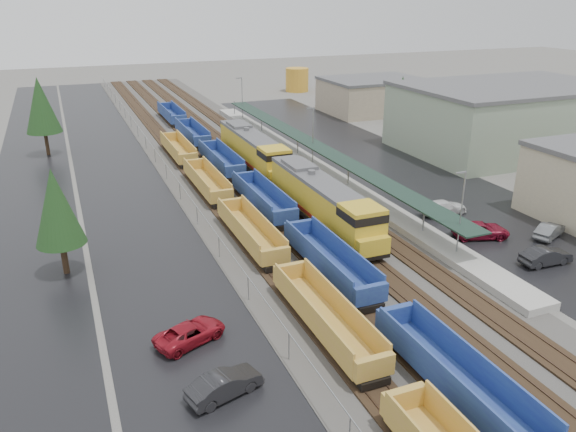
# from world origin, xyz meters

# --- Properties ---
(ballast_strip) EXTENTS (20.00, 160.00, 0.08)m
(ballast_strip) POSITION_xyz_m (0.00, 60.00, 0.04)
(ballast_strip) COLOR #302D2B
(ballast_strip) RESTS_ON ground
(trackbed) EXTENTS (14.60, 160.00, 0.22)m
(trackbed) POSITION_xyz_m (-0.00, 60.00, 0.16)
(trackbed) COLOR black
(trackbed) RESTS_ON ground
(west_parking_lot) EXTENTS (10.00, 160.00, 0.02)m
(west_parking_lot) POSITION_xyz_m (-15.00, 60.00, 0.01)
(west_parking_lot) COLOR black
(west_parking_lot) RESTS_ON ground
(west_road) EXTENTS (9.00, 160.00, 0.02)m
(west_road) POSITION_xyz_m (-25.00, 60.00, 0.01)
(west_road) COLOR black
(west_road) RESTS_ON ground
(east_commuter_lot) EXTENTS (16.00, 100.00, 0.02)m
(east_commuter_lot) POSITION_xyz_m (19.00, 50.00, 0.01)
(east_commuter_lot) COLOR black
(east_commuter_lot) RESTS_ON ground
(station_platform) EXTENTS (3.00, 80.00, 8.00)m
(station_platform) POSITION_xyz_m (9.50, 50.01, 0.73)
(station_platform) COLOR #9E9B93
(station_platform) RESTS_ON ground
(chainlink_fence) EXTENTS (0.08, 160.04, 2.02)m
(chainlink_fence) POSITION_xyz_m (-9.50, 58.44, 1.61)
(chainlink_fence) COLOR gray
(chainlink_fence) RESTS_ON ground
(industrial_buildings) EXTENTS (32.52, 75.30, 9.50)m
(industrial_buildings) POSITION_xyz_m (37.76, 45.85, 4.25)
(industrial_buildings) COLOR #BCB090
(industrial_buildings) RESTS_ON ground
(distant_hills) EXTENTS (301.00, 140.00, 25.20)m
(distant_hills) POSITION_xyz_m (44.79, 210.68, 0.00)
(distant_hills) COLOR #55644E
(distant_hills) RESTS_ON ground
(tree_west_near) EXTENTS (3.96, 3.96, 9.00)m
(tree_west_near) POSITION_xyz_m (-22.00, 30.00, 5.82)
(tree_west_near) COLOR #332316
(tree_west_near) RESTS_ON ground
(tree_west_far) EXTENTS (4.84, 4.84, 11.00)m
(tree_west_far) POSITION_xyz_m (-23.00, 70.00, 7.12)
(tree_west_far) COLOR #332316
(tree_west_far) RESTS_ON ground
(tree_east) EXTENTS (4.40, 4.40, 10.00)m
(tree_east) POSITION_xyz_m (28.00, 58.00, 6.47)
(tree_east) COLOR #332316
(tree_east) RESTS_ON ground
(locomotive_lead) EXTENTS (3.24, 21.36, 4.84)m
(locomotive_lead) POSITION_xyz_m (2.00, 31.08, 2.56)
(locomotive_lead) COLOR black
(locomotive_lead) RESTS_ON ground
(locomotive_trail) EXTENTS (3.24, 21.36, 4.84)m
(locomotive_trail) POSITION_xyz_m (2.00, 52.08, 2.56)
(locomotive_trail) COLOR black
(locomotive_trail) RESTS_ON ground
(well_string_yellow) EXTENTS (2.58, 92.78, 2.29)m
(well_string_yellow) POSITION_xyz_m (-6.00, 21.95, 1.15)
(well_string_yellow) COLOR #B49432
(well_string_yellow) RESTS_ON ground
(well_string_blue) EXTENTS (2.71, 111.00, 2.40)m
(well_string_blue) POSITION_xyz_m (-2.00, 37.66, 1.19)
(well_string_blue) COLOR navy
(well_string_blue) RESTS_ON ground
(storage_tank) EXTENTS (5.38, 5.38, 5.38)m
(storage_tank) POSITION_xyz_m (32.27, 108.67, 2.69)
(storage_tank) COLOR gold
(storage_tank) RESTS_ON ground
(parked_car_west_b) EXTENTS (2.81, 4.79, 1.49)m
(parked_car_west_b) POSITION_xyz_m (-14.17, 10.32, 0.75)
(parked_car_west_b) COLOR black
(parked_car_west_b) RESTS_ON ground
(parked_car_west_c) EXTENTS (3.93, 5.38, 1.36)m
(parked_car_west_c) POSITION_xyz_m (-14.76, 16.36, 0.68)
(parked_car_west_c) COLOR maroon
(parked_car_west_c) RESTS_ON ground
(parked_car_east_a) EXTENTS (1.78, 4.66, 1.52)m
(parked_car_east_a) POSITION_xyz_m (15.85, 16.24, 0.76)
(parked_car_east_a) COLOR black
(parked_car_east_a) RESTS_ON ground
(parked_car_east_b) EXTENTS (4.10, 5.84, 1.48)m
(parked_car_east_b) POSITION_xyz_m (14.58, 22.93, 0.74)
(parked_car_east_b) COLOR maroon
(parked_car_east_b) RESTS_ON ground
(parked_car_east_c) EXTENTS (2.12, 5.10, 1.47)m
(parked_car_east_c) POSITION_xyz_m (15.10, 29.26, 0.74)
(parked_car_east_c) COLOR white
(parked_car_east_c) RESTS_ON ground
(parked_car_east_e) EXTENTS (3.07, 4.50, 1.40)m
(parked_car_east_e) POSITION_xyz_m (20.58, 20.45, 0.70)
(parked_car_east_e) COLOR #595C5E
(parked_car_east_e) RESTS_ON ground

